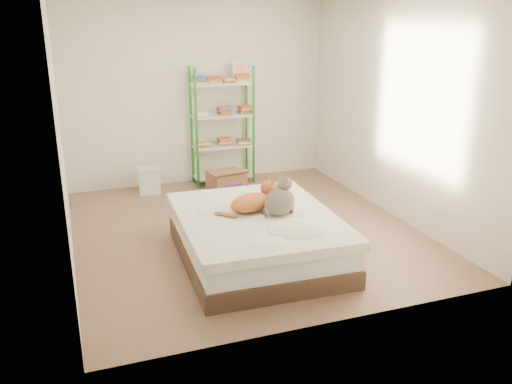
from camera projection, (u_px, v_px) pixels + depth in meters
name	position (u px, v px, depth m)	size (l,w,h in m)	color
room	(244.00, 119.00, 5.88)	(3.81, 4.21, 2.61)	#906852
bed	(257.00, 237.00, 5.49)	(1.59, 1.95, 0.48)	#433227
orange_cat	(251.00, 200.00, 5.48)	(0.57, 0.31, 0.23)	gold
grey_cat	(280.00, 196.00, 5.36)	(0.29, 0.35, 0.40)	slate
shelf_unit	(223.00, 122.00, 7.78)	(0.88, 0.36, 1.74)	#219229
cardboard_box	(227.00, 183.00, 7.48)	(0.52, 0.51, 0.38)	#8D5B43
white_bin	(150.00, 180.00, 7.53)	(0.36, 0.32, 0.36)	white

